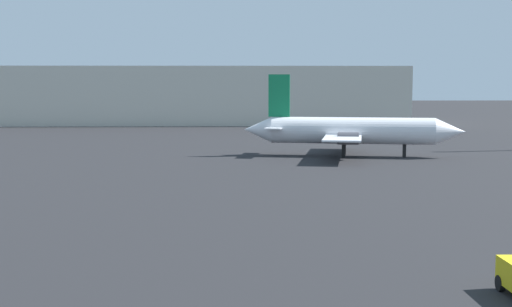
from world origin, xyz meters
TOP-DOWN VIEW (x-y plane):
  - airplane_distant at (15.79, 65.68)m, footprint 23.44×18.17m
  - terminal_building at (-13.99, 129.55)m, footprint 99.00×25.08m

SIDE VIEW (x-z plane):
  - airplane_distant at x=15.79m, z-range -1.61..7.10m
  - terminal_building at x=-13.99m, z-range 0.00..10.85m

